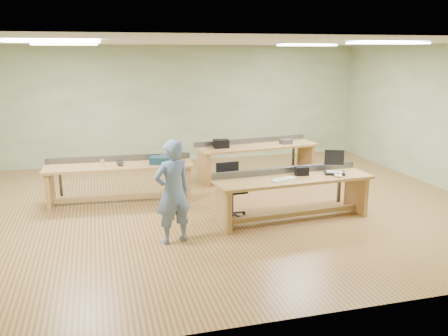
{
  "coord_description": "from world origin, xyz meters",
  "views": [
    {
      "loc": [
        -2.02,
        -8.27,
        2.85
      ],
      "look_at": [
        0.07,
        -0.6,
        0.88
      ],
      "focal_mm": 38.0,
      "sensor_mm": 36.0,
      "label": 1
    }
  ],
  "objects_px": {
    "camera_bag": "(302,171)",
    "drinks_can": "(103,163)",
    "workbench_back": "(256,154)",
    "task_chair": "(231,197)",
    "workbench_mid": "(120,174)",
    "laptop_base": "(334,173)",
    "mug": "(120,163)",
    "workbench_front": "(292,188)",
    "parts_bin_teal": "(160,160)",
    "parts_bin_grey": "(170,158)",
    "person": "(173,192)"
  },
  "relations": [
    {
      "from": "workbench_back",
      "to": "task_chair",
      "type": "height_order",
      "value": "task_chair"
    },
    {
      "from": "workbench_mid",
      "to": "task_chair",
      "type": "relative_size",
      "value": 3.01
    },
    {
      "from": "workbench_front",
      "to": "task_chair",
      "type": "xyz_separation_m",
      "value": [
        -0.97,
        0.46,
        -0.21
      ]
    },
    {
      "from": "workbench_front",
      "to": "workbench_mid",
      "type": "xyz_separation_m",
      "value": [
        -2.82,
        1.75,
        0.0
      ]
    },
    {
      "from": "workbench_back",
      "to": "laptop_base",
      "type": "height_order",
      "value": "workbench_back"
    },
    {
      "from": "drinks_can",
      "to": "task_chair",
      "type": "bearing_deg",
      "value": -29.33
    },
    {
      "from": "task_chair",
      "to": "parts_bin_teal",
      "type": "distance_m",
      "value": 1.65
    },
    {
      "from": "person",
      "to": "parts_bin_grey",
      "type": "bearing_deg",
      "value": -115.55
    },
    {
      "from": "workbench_front",
      "to": "camera_bag",
      "type": "relative_size",
      "value": 12.61
    },
    {
      "from": "workbench_mid",
      "to": "camera_bag",
      "type": "height_order",
      "value": "camera_bag"
    },
    {
      "from": "workbench_front",
      "to": "camera_bag",
      "type": "distance_m",
      "value": 0.35
    },
    {
      "from": "workbench_back",
      "to": "drinks_can",
      "type": "distance_m",
      "value": 3.65
    },
    {
      "from": "workbench_mid",
      "to": "laptop_base",
      "type": "distance_m",
      "value": 4.01
    },
    {
      "from": "person",
      "to": "drinks_can",
      "type": "height_order",
      "value": "person"
    },
    {
      "from": "laptop_base",
      "to": "parts_bin_teal",
      "type": "relative_size",
      "value": 0.89
    },
    {
      "from": "laptop_base",
      "to": "camera_bag",
      "type": "relative_size",
      "value": 1.54
    },
    {
      "from": "parts_bin_teal",
      "to": "parts_bin_grey",
      "type": "bearing_deg",
      "value": 31.43
    },
    {
      "from": "workbench_mid",
      "to": "camera_bag",
      "type": "xyz_separation_m",
      "value": [
        3.02,
        -1.67,
        0.27
      ]
    },
    {
      "from": "task_chair",
      "to": "parts_bin_grey",
      "type": "relative_size",
      "value": 2.24
    },
    {
      "from": "drinks_can",
      "to": "workbench_back",
      "type": "bearing_deg",
      "value": 18.87
    },
    {
      "from": "workbench_mid",
      "to": "parts_bin_grey",
      "type": "bearing_deg",
      "value": 3.48
    },
    {
      "from": "workbench_back",
      "to": "workbench_mid",
      "type": "bearing_deg",
      "value": -168.31
    },
    {
      "from": "laptop_base",
      "to": "mug",
      "type": "xyz_separation_m",
      "value": [
        -3.6,
        1.61,
        0.04
      ]
    },
    {
      "from": "workbench_front",
      "to": "laptop_base",
      "type": "bearing_deg",
      "value": -2.82
    },
    {
      "from": "camera_bag",
      "to": "drinks_can",
      "type": "height_order",
      "value": "camera_bag"
    },
    {
      "from": "workbench_front",
      "to": "camera_bag",
      "type": "bearing_deg",
      "value": 19.04
    },
    {
      "from": "person",
      "to": "camera_bag",
      "type": "bearing_deg",
      "value": 175.99
    },
    {
      "from": "person",
      "to": "workbench_mid",
      "type": "bearing_deg",
      "value": -91.1
    },
    {
      "from": "task_chair",
      "to": "drinks_can",
      "type": "xyz_separation_m",
      "value": [
        -2.15,
        1.21,
        0.47
      ]
    },
    {
      "from": "workbench_front",
      "to": "person",
      "type": "xyz_separation_m",
      "value": [
        -2.15,
        -0.49,
        0.25
      ]
    },
    {
      "from": "workbench_back",
      "to": "person",
      "type": "relative_size",
      "value": 1.81
    },
    {
      "from": "task_chair",
      "to": "drinks_can",
      "type": "distance_m",
      "value": 2.51
    },
    {
      "from": "camera_bag",
      "to": "task_chair",
      "type": "relative_size",
      "value": 0.24
    },
    {
      "from": "workbench_back",
      "to": "task_chair",
      "type": "relative_size",
      "value": 3.11
    },
    {
      "from": "person",
      "to": "drinks_can",
      "type": "distance_m",
      "value": 2.36
    },
    {
      "from": "parts_bin_teal",
      "to": "parts_bin_grey",
      "type": "relative_size",
      "value": 0.91
    },
    {
      "from": "person",
      "to": "workbench_front",
      "type": "bearing_deg",
      "value": 175.06
    },
    {
      "from": "person",
      "to": "parts_bin_grey",
      "type": "relative_size",
      "value": 3.83
    },
    {
      "from": "laptop_base",
      "to": "camera_bag",
      "type": "bearing_deg",
      "value": -165.27
    },
    {
      "from": "drinks_can",
      "to": "camera_bag",
      "type": "bearing_deg",
      "value": -25.45
    },
    {
      "from": "workbench_front",
      "to": "person",
      "type": "height_order",
      "value": "person"
    },
    {
      "from": "laptop_base",
      "to": "mug",
      "type": "distance_m",
      "value": 3.94
    },
    {
      "from": "camera_bag",
      "to": "mug",
      "type": "bearing_deg",
      "value": 158.49
    },
    {
      "from": "workbench_back",
      "to": "laptop_base",
      "type": "xyz_separation_m",
      "value": [
        0.47,
        -2.83,
        0.21
      ]
    },
    {
      "from": "laptop_base",
      "to": "parts_bin_teal",
      "type": "xyz_separation_m",
      "value": [
        -2.84,
        1.61,
        0.05
      ]
    },
    {
      "from": "task_chair",
      "to": "mug",
      "type": "xyz_separation_m",
      "value": [
        -1.83,
        1.17,
        0.46
      ]
    },
    {
      "from": "workbench_front",
      "to": "mug",
      "type": "xyz_separation_m",
      "value": [
        -2.81,
        1.63,
        0.25
      ]
    },
    {
      "from": "camera_bag",
      "to": "mug",
      "type": "height_order",
      "value": "camera_bag"
    },
    {
      "from": "task_chair",
      "to": "drinks_can",
      "type": "height_order",
      "value": "task_chair"
    },
    {
      "from": "camera_bag",
      "to": "task_chair",
      "type": "height_order",
      "value": "task_chair"
    }
  ]
}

